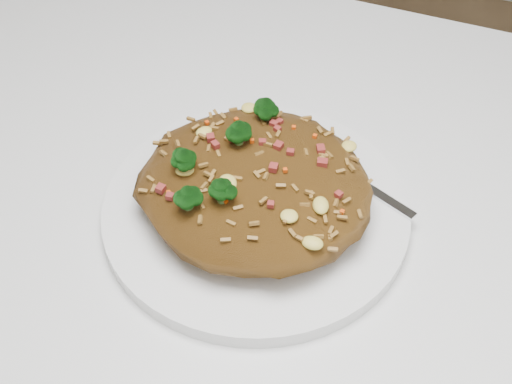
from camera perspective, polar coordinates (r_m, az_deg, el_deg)
dining_table at (r=0.62m, az=8.33°, el=-13.77°), size 1.20×0.80×0.75m
plate at (r=0.59m, az=0.00°, el=-1.45°), size 0.25×0.25×0.01m
fried_rice at (r=0.56m, az=-0.07°, el=1.07°), size 0.19×0.18×0.07m
fork at (r=0.61m, az=7.03°, el=1.58°), size 0.16×0.08×0.00m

